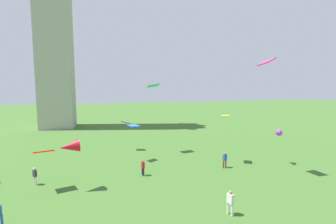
% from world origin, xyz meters
% --- Properties ---
extents(person_1, '(0.53, 0.43, 1.77)m').
position_xyz_m(person_1, '(9.44, 19.20, 1.00)').
color(person_1, red).
rests_on(person_1, ground_plane).
extents(person_2, '(0.43, 0.54, 1.82)m').
position_xyz_m(person_2, '(5.20, 9.85, 1.03)').
color(person_2, silver).
rests_on(person_2, ground_plane).
extents(person_3, '(0.33, 0.51, 1.66)m').
position_xyz_m(person_3, '(0.22, 18.99, 0.94)').
color(person_3, '#1E2333').
rests_on(person_3, ground_plane).
extents(person_4, '(0.45, 0.49, 1.64)m').
position_xyz_m(person_4, '(-9.87, 19.06, 0.93)').
color(person_4, silver).
rests_on(person_4, ground_plane).
extents(kite_flying_0, '(1.91, 1.55, 0.66)m').
position_xyz_m(kite_flying_0, '(2.85, 27.37, 9.11)').
color(kite_flying_0, '#33CEA5').
extents(kite_flying_1, '(1.15, 1.76, 0.80)m').
position_xyz_m(kite_flying_1, '(12.30, 16.47, 11.53)').
color(kite_flying_1, '#D72F7F').
extents(kite_flying_2, '(1.46, 1.61, 0.15)m').
position_xyz_m(kite_flying_2, '(10.24, 20.92, 5.65)').
color(kite_flying_2, gold).
extents(kite_flying_4, '(1.94, 1.57, 1.25)m').
position_xyz_m(kite_flying_4, '(-6.44, 16.91, 3.97)').
color(kite_flying_4, red).
extents(kite_flying_5, '(1.57, 1.30, 0.68)m').
position_xyz_m(kite_flying_5, '(-0.65, 29.35, 3.93)').
color(kite_flying_5, '#6810B9').
extents(kite_flying_6, '(1.66, 1.55, 0.34)m').
position_xyz_m(kite_flying_6, '(-0.14, 24.15, 4.36)').
color(kite_flying_6, blue).
extents(kite_flying_7, '(1.34, 1.44, 0.97)m').
position_xyz_m(kite_flying_7, '(15.96, 18.76, 3.80)').
color(kite_flying_7, '#9937E2').
extents(kite_flying_8, '(1.94, 1.60, 0.29)m').
position_xyz_m(kite_flying_8, '(-8.66, 17.60, 3.52)').
color(kite_flying_8, '#B33D09').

